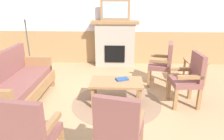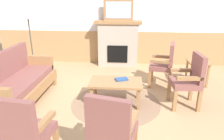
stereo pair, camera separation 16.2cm
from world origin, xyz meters
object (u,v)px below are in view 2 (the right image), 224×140
(framed_picture, at_px, (118,10))
(coffee_table, at_px, (116,84))
(armchair_near_fireplace, at_px, (165,63))
(armchair_by_window_left, at_px, (189,78))
(floor_lamp_by_couch, at_px, (28,17))
(armchair_front_left, at_px, (112,129))
(couch, at_px, (19,83))
(book_on_table, at_px, (122,79))
(side_table, at_px, (198,66))
(fireplace, at_px, (118,43))
(armchair_front_center, at_px, (24,131))

(framed_picture, bearing_deg, coffee_table, -87.57)
(framed_picture, xyz_separation_m, armchair_near_fireplace, (1.11, -1.41, -1.02))
(coffee_table, xyz_separation_m, armchair_by_window_left, (1.31, 0.01, 0.15))
(floor_lamp_by_couch, bearing_deg, armchair_front_left, -52.35)
(couch, height_order, armchair_by_window_left, same)
(couch, distance_m, book_on_table, 1.91)
(side_table, bearing_deg, book_on_table, -150.07)
(fireplace, xyz_separation_m, book_on_table, (0.20, -2.22, -0.20))
(framed_picture, height_order, armchair_front_left, framed_picture)
(couch, relative_size, armchair_by_window_left, 1.84)
(armchair_front_center, distance_m, side_table, 3.82)
(fireplace, distance_m, armchair_front_left, 3.90)
(floor_lamp_by_couch, bearing_deg, framed_picture, 26.45)
(book_on_table, bearing_deg, coffee_table, -142.29)
(coffee_table, xyz_separation_m, floor_lamp_by_couch, (-2.15, 1.28, 1.06))
(armchair_front_left, bearing_deg, side_table, 56.98)
(framed_picture, bearing_deg, fireplace, -90.00)
(armchair_front_left, distance_m, armchair_front_center, 0.95)
(armchair_near_fireplace, bearing_deg, coffee_table, -138.47)
(coffee_table, xyz_separation_m, armchair_front_center, (-0.89, -1.70, 0.15))
(armchair_front_center, bearing_deg, coffee_table, 62.50)
(armchair_front_left, xyz_separation_m, side_table, (1.71, 2.62, -0.10))
(coffee_table, xyz_separation_m, book_on_table, (0.10, 0.08, 0.07))
(fireplace, xyz_separation_m, framed_picture, (0.00, 0.00, 0.91))
(fireplace, relative_size, armchair_front_left, 1.33)
(armchair_near_fireplace, bearing_deg, armchair_front_left, -110.93)
(armchair_front_center, bearing_deg, floor_lamp_by_couch, 112.98)
(couch, relative_size, floor_lamp_by_couch, 1.07)
(book_on_table, distance_m, armchair_front_center, 2.04)
(fireplace, relative_size, armchair_front_center, 1.33)
(book_on_table, xyz_separation_m, side_table, (1.67, 0.96, -0.02))
(armchair_by_window_left, xyz_separation_m, side_table, (0.46, 1.03, -0.10))
(side_table, height_order, floor_lamp_by_couch, floor_lamp_by_couch)
(side_table, relative_size, floor_lamp_by_couch, 0.33)
(couch, height_order, floor_lamp_by_couch, floor_lamp_by_couch)
(framed_picture, xyz_separation_m, floor_lamp_by_couch, (-2.06, -1.02, -0.11))
(armchair_near_fireplace, xyz_separation_m, side_table, (0.76, 0.14, -0.10))
(framed_picture, relative_size, couch, 0.44)
(fireplace, relative_size, book_on_table, 5.67)
(book_on_table, height_order, armchair_near_fireplace, armchair_near_fireplace)
(coffee_table, distance_m, floor_lamp_by_couch, 2.72)
(coffee_table, distance_m, side_table, 2.05)
(coffee_table, bearing_deg, framed_picture, 92.43)
(framed_picture, height_order, floor_lamp_by_couch, framed_picture)
(floor_lamp_by_couch, bearing_deg, armchair_by_window_left, -20.13)
(book_on_table, height_order, armchair_front_left, armchair_front_left)
(book_on_table, distance_m, armchair_by_window_left, 1.21)
(fireplace, distance_m, side_table, 2.26)
(book_on_table, bearing_deg, couch, -174.15)
(side_table, bearing_deg, coffee_table, -149.59)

